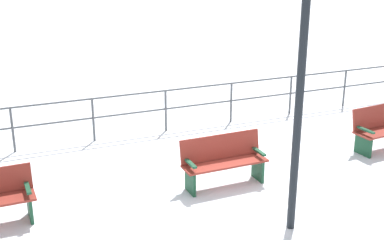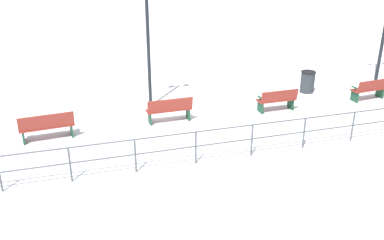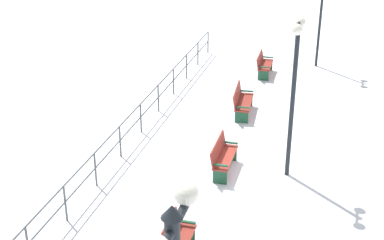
{
  "view_description": "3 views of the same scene",
  "coord_description": "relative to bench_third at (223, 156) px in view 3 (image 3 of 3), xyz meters",
  "views": [
    {
      "loc": [
        7.62,
        -3.73,
        4.12
      ],
      "look_at": [
        -1.29,
        -0.04,
        0.79
      ],
      "focal_mm": 48.39,
      "sensor_mm": 36.0,
      "label": 1
    },
    {
      "loc": [
        -12.92,
        3.08,
        5.73
      ],
      "look_at": [
        -1.88,
        -0.21,
        0.85
      ],
      "focal_mm": 40.01,
      "sensor_mm": 36.0,
      "label": 2
    },
    {
      "loc": [
        3.03,
        -13.3,
        7.87
      ],
      "look_at": [
        -1.17,
        1.29,
        0.82
      ],
      "focal_mm": 53.04,
      "sensor_mm": 36.0,
      "label": 3
    }
  ],
  "objects": [
    {
      "name": "ground_plane",
      "position": [
        -0.07,
        0.0,
        -0.47
      ],
      "size": [
        80.0,
        80.0,
        0.0
      ],
      "primitive_type": "plane",
      "color": "white",
      "rests_on": "ground"
    },
    {
      "name": "bench_third",
      "position": [
        0.0,
        0.0,
        0.0
      ],
      "size": [
        0.5,
        1.54,
        0.9
      ],
      "rotation": [
        0.0,
        0.0,
        0.02
      ],
      "color": "maroon",
      "rests_on": "ground"
    },
    {
      "name": "bench_fourth",
      "position": [
        -0.27,
        3.93,
        -0.01
      ],
      "size": [
        0.68,
        1.67,
        0.91
      ],
      "rotation": [
        0.0,
        0.0,
        0.09
      ],
      "color": "maroon",
      "rests_on": "ground"
    },
    {
      "name": "bench_fifth",
      "position": [
        -0.19,
        7.86,
        -0.03
      ],
      "size": [
        0.57,
        1.44,
        0.85
      ],
      "rotation": [
        0.0,
        0.0,
        0.03
      ],
      "color": "maroon",
      "rests_on": "ground"
    },
    {
      "name": "lamppost_middle",
      "position": [
        1.73,
        0.31,
        2.54
      ],
      "size": [
        0.28,
        0.94,
        4.3
      ],
      "color": "black",
      "rests_on": "ground"
    },
    {
      "name": "waterfront_railing",
      "position": [
        -3.01,
        0.0,
        0.18
      ],
      "size": [
        0.05,
        20.0,
        0.98
      ],
      "color": "#4C5156",
      "rests_on": "ground"
    }
  ]
}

